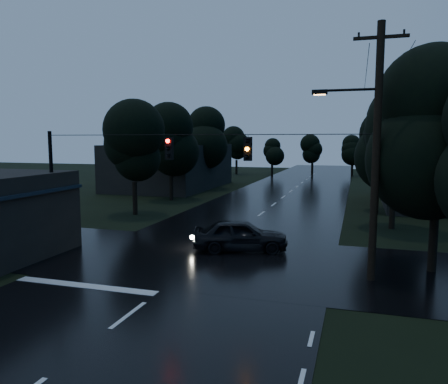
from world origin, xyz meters
The scene contains 16 objects.
main_road centered at (0.00, 30.00, 0.00)m, with size 12.00×120.00×0.02m, color black.
cross_street centered at (0.00, 12.00, 0.00)m, with size 60.00×9.00×0.02m, color black.
building_far_right centered at (14.00, 34.00, 2.20)m, with size 10.00×14.00×4.40m, color black.
building_far_left centered at (-14.00, 40.00, 2.50)m, with size 10.00×16.00×5.00m, color black.
utility_pole_main centered at (7.41, 11.00, 5.26)m, with size 3.50×0.30×10.00m.
utility_pole_far centered at (8.30, 28.00, 3.88)m, with size 2.00×0.30×7.50m.
anchor_pole_left centered at (-7.50, 11.00, 3.00)m, with size 0.18×0.18×6.00m, color black.
span_signals centered at (0.56, 10.99, 5.24)m, with size 15.00×0.37×1.12m.
tree_corner_near centered at (10.00, 13.00, 5.99)m, with size 4.48×4.48×9.44m.
tree_left_a centered at (-9.00, 22.00, 5.24)m, with size 3.92×3.92×8.26m.
tree_left_b centered at (-9.60, 30.00, 5.62)m, with size 4.20×4.20×8.85m.
tree_left_c centered at (-10.20, 40.00, 5.99)m, with size 4.48×4.48×9.44m.
tree_right_a centered at (9.00, 22.00, 5.62)m, with size 4.20×4.20×8.85m.
tree_right_b centered at (9.60, 30.00, 5.99)m, with size 4.48×4.48×9.44m.
tree_right_c centered at (10.20, 40.00, 6.37)m, with size 4.76×4.76×10.03m.
car centered at (1.30, 13.99, 0.81)m, with size 1.90×4.73×1.61m, color black.
Camera 1 is at (6.84, -6.88, 5.59)m, focal length 35.00 mm.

